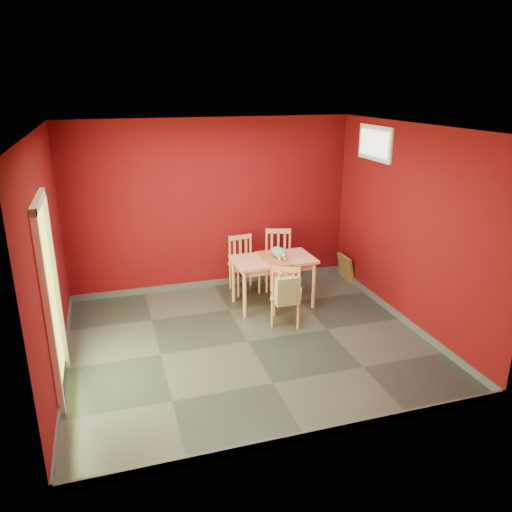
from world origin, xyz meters
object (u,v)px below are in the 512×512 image
object	(u,v)px
picture_frame	(346,268)
cat	(278,250)
chair_far_right	(278,259)
tote_bag	(288,291)
dining_table	(273,264)
chair_far_left	(244,263)
chair_near	(286,293)

from	to	relation	value
picture_frame	cat	bearing A→B (deg)	-159.14
chair_far_right	tote_bag	size ratio (longest dim) A/B	2.10
dining_table	chair_far_right	size ratio (longest dim) A/B	1.26
tote_bag	cat	bearing A→B (deg)	78.46
dining_table	chair_far_left	xyz separation A→B (m)	(-0.27, 0.67, -0.19)
tote_bag	chair_far_left	bearing A→B (deg)	96.62
chair_near	tote_bag	bearing A→B (deg)	-105.29
chair_far_right	chair_near	bearing A→B (deg)	-105.06
chair_far_left	chair_far_right	xyz separation A→B (m)	(0.58, -0.03, 0.03)
cat	chair_far_right	bearing A→B (deg)	56.11
tote_bag	cat	xyz separation A→B (m)	(0.18, 0.89, 0.27)
dining_table	tote_bag	bearing A→B (deg)	-96.14
chair_near	picture_frame	size ratio (longest dim) A/B	2.03
dining_table	picture_frame	bearing A→B (deg)	21.00
chair_far_left	chair_far_right	distance (m)	0.58
cat	picture_frame	distance (m)	1.63
dining_table	picture_frame	world-z (taller)	dining_table
chair_far_right	chair_far_left	bearing A→B (deg)	177.39
tote_bag	picture_frame	distance (m)	2.17
chair_far_left	picture_frame	bearing A→B (deg)	-3.10
chair_near	picture_frame	bearing A→B (deg)	38.57
chair_far_right	picture_frame	distance (m)	1.22
chair_far_left	picture_frame	size ratio (longest dim) A/B	2.04
chair_far_right	tote_bag	bearing A→B (deg)	-105.09
dining_table	chair_far_left	bearing A→B (deg)	111.79
chair_near	tote_bag	world-z (taller)	chair_near
cat	picture_frame	xyz separation A→B (m)	(1.41, 0.54, -0.62)
chair_far_right	cat	world-z (taller)	chair_far_right
dining_table	cat	xyz separation A→B (m)	(0.09, 0.04, 0.19)
chair_near	chair_far_right	bearing A→B (deg)	74.94
chair_far_left	picture_frame	distance (m)	1.79
chair_far_left	tote_bag	distance (m)	1.54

